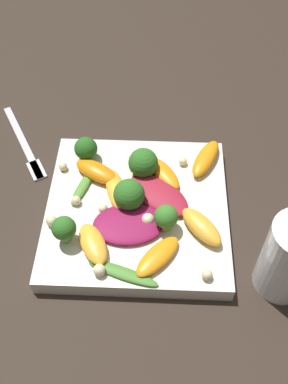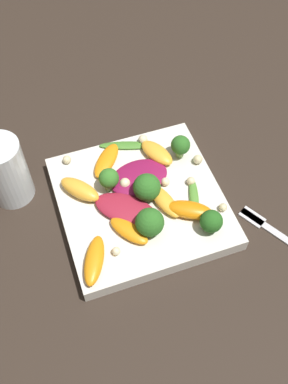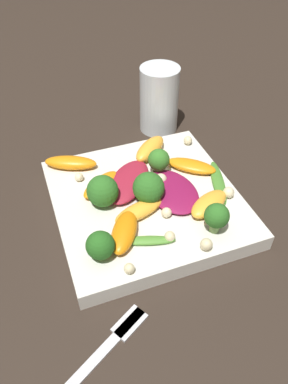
{
  "view_description": "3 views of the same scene",
  "coord_description": "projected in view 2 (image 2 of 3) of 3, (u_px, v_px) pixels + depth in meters",
  "views": [
    {
      "loc": [
        0.02,
        -0.37,
        0.52
      ],
      "look_at": [
        0.01,
        0.02,
        0.03
      ],
      "focal_mm": 42.0,
      "sensor_mm": 36.0,
      "label": 1
    },
    {
      "loc": [
        0.12,
        0.37,
        0.61
      ],
      "look_at": [
        -0.0,
        0.0,
        0.05
      ],
      "focal_mm": 42.0,
      "sensor_mm": 36.0,
      "label": 2
    },
    {
      "loc": [
        -0.35,
        0.13,
        0.38
      ],
      "look_at": [
        -0.02,
        0.01,
        0.05
      ],
      "focal_mm": 35.0,
      "sensor_mm": 36.0,
      "label": 3
    }
  ],
  "objects": [
    {
      "name": "radicchio_leaf_1",
      "position": [
        125.0,
        209.0,
        0.68
      ],
      "size": [
        0.11,
        0.1,
        0.01
      ],
      "color": "maroon",
      "rests_on": "plate"
    },
    {
      "name": "macadamia_nut_4",
      "position": [
        191.0,
        181.0,
        0.71
      ],
      "size": [
        0.01,
        0.01,
        0.01
      ],
      "color": "beige",
      "rests_on": "plate"
    },
    {
      "name": "broccoli_floret_3",
      "position": [
        150.0,
        222.0,
        0.65
      ],
      "size": [
        0.04,
        0.04,
        0.04
      ],
      "color": "#84AD5B",
      "rests_on": "plate"
    },
    {
      "name": "orange_segment_0",
      "position": [
        157.0,
        153.0,
        0.74
      ],
      "size": [
        0.06,
        0.07,
        0.02
      ],
      "color": "#FCAD33",
      "rests_on": "plate"
    },
    {
      "name": "fork",
      "position": [
        279.0,
        235.0,
        0.69
      ],
      "size": [
        0.1,
        0.16,
        0.01
      ],
      "color": "silver",
      "rests_on": "ground_plane"
    },
    {
      "name": "macadamia_nut_5",
      "position": [
        125.0,
        183.0,
        0.7
      ],
      "size": [
        0.02,
        0.02,
        0.02
      ],
      "color": "beige",
      "rests_on": "plate"
    },
    {
      "name": "orange_segment_5",
      "position": [
        94.0,
        260.0,
        0.63
      ],
      "size": [
        0.06,
        0.08,
        0.02
      ],
      "color": "orange",
      "rests_on": "plate"
    },
    {
      "name": "radicchio_leaf_0",
      "position": [
        139.0,
        177.0,
        0.71
      ],
      "size": [
        0.1,
        0.08,
        0.01
      ],
      "color": "maroon",
      "rests_on": "plate"
    },
    {
      "name": "orange_segment_3",
      "position": [
        189.0,
        210.0,
        0.68
      ],
      "size": [
        0.08,
        0.06,
        0.02
      ],
      "color": "orange",
      "rests_on": "plate"
    },
    {
      "name": "broccoli_floret_0",
      "position": [
        211.0,
        222.0,
        0.65
      ],
      "size": [
        0.03,
        0.03,
        0.04
      ],
      "color": "#7A9E51",
      "rests_on": "plate"
    },
    {
      "name": "orange_segment_4",
      "position": [
        80.0,
        189.0,
        0.69
      ],
      "size": [
        0.07,
        0.07,
        0.02
      ],
      "color": "#FCAD33",
      "rests_on": "plate"
    },
    {
      "name": "arugula_sprig_1",
      "position": [
        127.0,
        145.0,
        0.76
      ],
      "size": [
        0.09,
        0.05,
        0.01
      ],
      "color": "#47842D",
      "rests_on": "plate"
    },
    {
      "name": "macadamia_nut_6",
      "position": [
        116.0,
        251.0,
        0.64
      ],
      "size": [
        0.01,
        0.01,
        0.01
      ],
      "color": "beige",
      "rests_on": "plate"
    },
    {
      "name": "broccoli_floret_1",
      "position": [
        109.0,
        179.0,
        0.69
      ],
      "size": [
        0.03,
        0.03,
        0.04
      ],
      "color": "#84AD5B",
      "rests_on": "plate"
    },
    {
      "name": "macadamia_nut_0",
      "position": [
        67.0,
        160.0,
        0.73
      ],
      "size": [
        0.01,
        0.01,
        0.01
      ],
      "color": "beige",
      "rests_on": "plate"
    },
    {
      "name": "macadamia_nut_3",
      "position": [
        198.0,
        159.0,
        0.73
      ],
      "size": [
        0.02,
        0.02,
        0.02
      ],
      "color": "beige",
      "rests_on": "plate"
    },
    {
      "name": "orange_segment_6",
      "position": [
        107.0,
        160.0,
        0.73
      ],
      "size": [
        0.07,
        0.08,
        0.01
      ],
      "color": "orange",
      "rests_on": "plate"
    },
    {
      "name": "orange_segment_2",
      "position": [
        129.0,
        231.0,
        0.66
      ],
      "size": [
        0.06,
        0.07,
        0.01
      ],
      "color": "orange",
      "rests_on": "plate"
    },
    {
      "name": "orange_segment_1",
      "position": [
        164.0,
        200.0,
        0.69
      ],
      "size": [
        0.04,
        0.08,
        0.02
      ],
      "color": "#FCAD33",
      "rests_on": "plate"
    },
    {
      "name": "ground_plane",
      "position": [
        141.0,
        206.0,
        0.72
      ],
      "size": [
        2.4,
        2.4,
        0.0
      ],
      "primitive_type": "plane",
      "color": "#2D231C"
    },
    {
      "name": "broccoli_floret_4",
      "position": [
        180.0,
        146.0,
        0.73
      ],
      "size": [
        0.03,
        0.03,
        0.04
      ],
      "color": "#84AD5B",
      "rests_on": "plate"
    },
    {
      "name": "macadamia_nut_7",
      "position": [
        223.0,
        207.0,
        0.68
      ],
      "size": [
        0.01,
        0.01,
        0.01
      ],
      "color": "beige",
      "rests_on": "plate"
    },
    {
      "name": "broccoli_floret_2",
      "position": [
        147.0,
        189.0,
        0.68
      ],
      "size": [
        0.04,
        0.04,
        0.05
      ],
      "color": "#84AD5B",
      "rests_on": "plate"
    },
    {
      "name": "plate",
      "position": [
        141.0,
        202.0,
        0.71
      ],
      "size": [
        0.25,
        0.25,
        0.02
      ],
      "color": "silver",
      "rests_on": "ground_plane"
    },
    {
      "name": "drinking_glass",
      "position": [
        6.0,
        171.0,
        0.69
      ],
      "size": [
        0.07,
        0.07,
        0.11
      ],
      "color": "white",
      "rests_on": "ground_plane"
    },
    {
      "name": "macadamia_nut_1",
      "position": [
        143.0,
        139.0,
        0.76
      ],
      "size": [
        0.02,
        0.02,
        0.02
      ],
      "color": "beige",
      "rests_on": "plate"
    },
    {
      "name": "macadamia_nut_2",
      "position": [
        165.0,
        182.0,
        0.71
      ],
      "size": [
        0.01,
        0.01,
        0.01
      ],
      "color": "beige",
      "rests_on": "plate"
    },
    {
      "name": "arugula_sprig_0",
      "position": [
        194.0,
        196.0,
        0.7
      ],
      "size": [
        0.04,
        0.07,
        0.01
      ],
      "color": "#518E33",
      "rests_on": "plate"
    }
  ]
}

